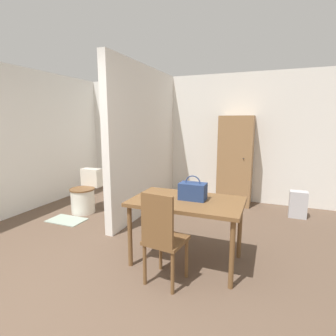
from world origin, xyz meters
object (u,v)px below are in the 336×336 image
object	(u,v)px
dining_table	(187,207)
space_heater	(298,204)
handbag	(193,191)
wooden_cabinet	(235,161)
wooden_chair	(163,236)
toilet	(85,195)

from	to	relation	value
dining_table	space_heater	distance (m)	2.45
handbag	wooden_cabinet	size ratio (longest dim) A/B	0.17
wooden_cabinet	space_heater	bearing A→B (deg)	-18.31
wooden_chair	handbag	size ratio (longest dim) A/B	3.24
space_heater	wooden_cabinet	bearing A→B (deg)	161.69
toilet	wooden_cabinet	distance (m)	2.85
wooden_chair	wooden_cabinet	size ratio (longest dim) A/B	0.56
toilet	space_heater	distance (m)	3.66
space_heater	toilet	bearing A→B (deg)	-162.99
wooden_chair	toilet	world-z (taller)	wooden_chair
dining_table	toilet	size ratio (longest dim) A/B	1.65
handbag	wooden_cabinet	bearing A→B (deg)	86.23
dining_table	wooden_chair	xyz separation A→B (m)	(-0.08, -0.50, -0.15)
wooden_cabinet	space_heater	size ratio (longest dim) A/B	3.76
toilet	handbag	world-z (taller)	handbag
handbag	space_heater	world-z (taller)	handbag
toilet	handbag	xyz separation A→B (m)	(2.25, -0.91, 0.53)
dining_table	toilet	bearing A→B (deg)	156.58
space_heater	wooden_chair	bearing A→B (deg)	-118.88
handbag	dining_table	bearing A→B (deg)	-144.62
space_heater	handbag	bearing A→B (deg)	-122.30
wooden_cabinet	space_heater	distance (m)	1.31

